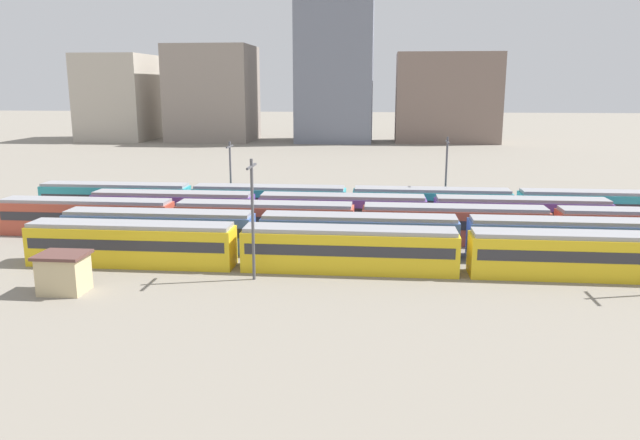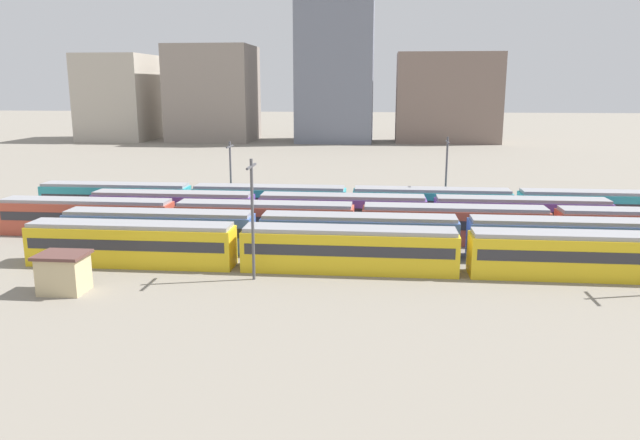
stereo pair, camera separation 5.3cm
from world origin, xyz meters
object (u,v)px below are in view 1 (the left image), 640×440
Objects in this scene: catenary_pole_1 at (231,173)px; catenary_pole_3 at (446,172)px; train_track_2 at (552,226)px; catenary_pole_2 at (253,214)px; train_track_0 at (464,252)px; train_track_3 at (342,211)px; train_track_1 at (463,237)px; train_track_4 at (515,206)px; signal_hut at (64,272)px.

catenary_pole_3 is (26.07, 0.41, 0.38)m from catenary_pole_1.
train_track_2 is 11.52× the size of catenary_pole_2.
catenary_pole_1 reaches higher than train_track_0.
train_track_3 is at bearing 165.97° from train_track_2.
catenary_pole_2 is (-17.56, -8.27, 3.52)m from train_track_1.
train_track_1 is 10.56m from train_track_2.
train_track_2 is 2.02× the size of train_track_3.
catenary_pole_3 is at bearing 0.89° from catenary_pole_1.
catenary_pole_3 is (-7.55, 3.12, 3.33)m from train_track_4.
train_track_0 is 17.59m from catenary_pole_2.
train_track_1 is 19.01m from catenary_pole_3.
train_track_0 is 22.43m from train_track_4.
train_track_1 is at bearing -41.85° from train_track_3.
train_track_3 is 15.50× the size of signal_hut.
train_track_2 is 10.50m from train_track_4.
train_track_0 is at bearing -42.98° from catenary_pole_1.
train_track_0 is 24.16m from catenary_pole_3.
signal_hut is (-30.57, -7.55, -0.35)m from train_track_0.
train_track_1 is 19.73m from catenary_pole_2.
catenary_pole_2 is at bearing -169.75° from train_track_0.
catenary_pole_1 is at bearing 159.48° from train_track_2.
train_track_3 is (-11.61, 10.40, -0.00)m from train_track_1.
train_track_0 is at bearing -111.97° from train_track_4.
train_track_3 is 0.50× the size of train_track_4.
signal_hut is (-31.41, -31.47, -3.68)m from catenary_pole_3.
train_track_2 is 13.02× the size of catenary_pole_1.
catenary_pole_3 is 2.61× the size of signal_hut.
train_track_3 is at bearing -29.08° from catenary_pole_1.
train_track_1 is at bearing 83.34° from train_track_0.
signal_hut is at bearing -130.20° from train_track_3.
signal_hut is at bearing -143.96° from train_track_4.
train_track_1 reaches higher than signal_hut.
train_track_1 and train_track_3 have the same top height.
train_track_3 is 16.54m from catenary_pole_1.
catenary_pole_2 is at bearing 18.23° from signal_hut.
train_track_1 is 8.65× the size of catenary_pole_1.
train_track_2 and train_track_3 have the same top height.
signal_hut is (-13.61, -4.48, -3.88)m from catenary_pole_2.
catenary_pole_1 is (-25.84, 18.31, 2.94)m from train_track_1.
train_track_0 and train_track_4 have the same top height.
catenary_pole_1 is 27.84m from catenary_pole_2.
train_track_2 is (9.80, 10.40, 0.00)m from train_track_0.
train_track_0 is 34.61m from catenary_pole_1.
train_track_0 is at bearing -54.80° from train_track_3.
train_track_4 is 33.86m from catenary_pole_1.
catenary_pole_1 is at bearing 107.29° from catenary_pole_2.
catenary_pole_2 reaches higher than train_track_2.
signal_hut is (-40.37, -17.95, -0.35)m from train_track_2.
catenary_pole_1 reaches higher than train_track_4.
catenary_pole_3 is at bearing 45.06° from signal_hut.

